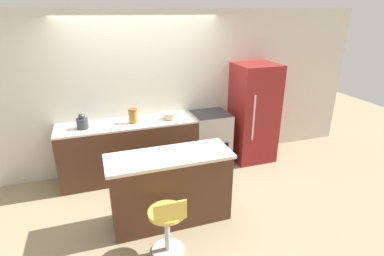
{
  "coord_description": "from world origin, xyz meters",
  "views": [
    {
      "loc": [
        -0.76,
        -4.14,
        2.57
      ],
      "look_at": [
        0.53,
        -0.33,
        0.98
      ],
      "focal_mm": 28.0,
      "sensor_mm": 36.0,
      "label": 1
    }
  ],
  "objects": [
    {
      "name": "ground_plane",
      "position": [
        0.0,
        0.0,
        0.0
      ],
      "size": [
        14.0,
        14.0,
        0.0
      ],
      "primitive_type": "plane",
      "color": "#998466"
    },
    {
      "name": "wall_back",
      "position": [
        0.0,
        0.64,
        1.3
      ],
      "size": [
        8.0,
        0.06,
        2.6
      ],
      "color": "beige",
      "rests_on": "ground_plane"
    },
    {
      "name": "back_counter",
      "position": [
        -0.32,
        0.31,
        0.47
      ],
      "size": [
        2.15,
        0.59,
        0.94
      ],
      "color": "#4C2D1E",
      "rests_on": "ground_plane"
    },
    {
      "name": "kitchen_island",
      "position": [
        0.02,
        -0.97,
        0.47
      ],
      "size": [
        1.54,
        0.57,
        0.93
      ],
      "color": "#4C2D1E",
      "rests_on": "ground_plane"
    },
    {
      "name": "oven_range",
      "position": [
        1.07,
        0.31,
        0.47
      ],
      "size": [
        0.62,
        0.6,
        0.94
      ],
      "color": "#B7B2A8",
      "rests_on": "ground_plane"
    },
    {
      "name": "refrigerator",
      "position": [
        1.88,
        0.28,
        0.87
      ],
      "size": [
        0.71,
        0.69,
        1.73
      ],
      "color": "maroon",
      "rests_on": "ground_plane"
    },
    {
      "name": "stool_chair",
      "position": [
        -0.17,
        -1.54,
        0.39
      ],
      "size": [
        0.41,
        0.41,
        0.77
      ],
      "color": "#B7B7BC",
      "rests_on": "ground_plane"
    },
    {
      "name": "kettle",
      "position": [
        -0.98,
        0.28,
        1.03
      ],
      "size": [
        0.17,
        0.17,
        0.22
      ],
      "color": "#333338",
      "rests_on": "back_counter"
    },
    {
      "name": "mixing_bowl",
      "position": [
        0.36,
        0.28,
        0.99
      ],
      "size": [
        0.22,
        0.22,
        0.09
      ],
      "color": "#C1B28E",
      "rests_on": "back_counter"
    },
    {
      "name": "canister_jar",
      "position": [
        -0.23,
        0.28,
        1.05
      ],
      "size": [
        0.14,
        0.14,
        0.22
      ],
      "color": "#9E6623",
      "rests_on": "back_counter"
    }
  ]
}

